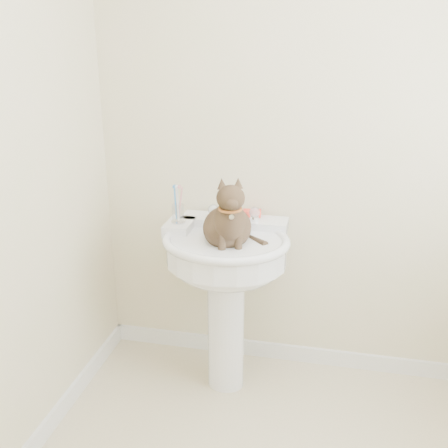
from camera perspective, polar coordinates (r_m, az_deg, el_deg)
The scene contains 7 objects.
wall_back at distance 2.57m, azimuth 10.16°, elevation 9.31°, with size 2.20×0.00×2.50m, color beige, non-canonical shape.
baseboard_back at distance 3.02m, azimuth 8.73°, elevation -13.83°, with size 2.20×0.02×0.09m, color white.
pedestal_sink at distance 2.51m, azimuth 0.19°, elevation -4.66°, with size 0.62×0.60×0.85m.
faucet at distance 2.56m, azimuth 0.97°, elevation 1.26°, with size 0.28×0.12×0.14m.
soap_bar at distance 2.64m, azimuth 3.06°, elevation 1.18°, with size 0.09×0.06×0.03m, color red.
toothbrush_cup at distance 2.54m, azimuth -5.01°, elevation 1.18°, with size 0.07×0.07×0.18m.
cat at distance 2.38m, azimuth 0.40°, elevation 0.08°, with size 0.24×0.31×0.45m.
Camera 1 is at (0.09, -1.42, 1.71)m, focal length 42.00 mm.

